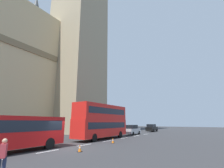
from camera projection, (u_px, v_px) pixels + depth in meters
name	position (u px, v px, depth m)	size (l,w,h in m)	color
ground_plane	(64.00, 149.00, 15.10)	(160.00, 160.00, 0.00)	#333335
lane_centre_marking	(85.00, 145.00, 17.50)	(39.00, 0.16, 0.01)	silver
double_decker_bus	(102.00, 120.00, 24.11)	(10.36, 2.54, 4.90)	red
sedan_lead	(132.00, 130.00, 31.83)	(4.40, 1.86, 1.85)	#B7B7BC
sedan_trailing	(152.00, 128.00, 41.45)	(4.40, 1.86, 1.85)	black
traffic_cone_west	(80.00, 148.00, 13.55)	(0.36, 0.36, 0.58)	black
traffic_cone_middle	(113.00, 141.00, 19.05)	(0.36, 0.36, 0.58)	black
pedestrian_near_cones	(3.00, 156.00, 7.31)	(0.43, 0.46, 1.69)	#262D4C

